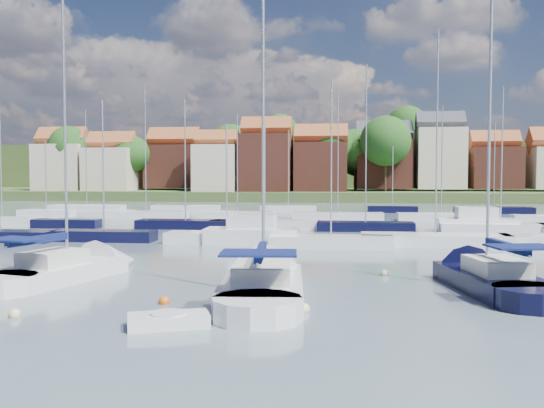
# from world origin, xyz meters

# --- Properties ---
(ground) EXTENTS (260.00, 260.00, 0.00)m
(ground) POSITION_xyz_m (0.00, 40.00, 0.00)
(ground) COLOR #475661
(ground) RESTS_ON ground
(sailboat_left) EXTENTS (5.87, 11.60, 15.26)m
(sailboat_left) POSITION_xyz_m (-12.08, 4.99, 0.36)
(sailboat_left) COLOR silver
(sailboat_left) RESTS_ON ground
(sailboat_centre) EXTENTS (4.48, 12.99, 17.26)m
(sailboat_centre) POSITION_xyz_m (-2.01, 2.55, 0.35)
(sailboat_centre) COLOR silver
(sailboat_centre) RESTS_ON ground
(sailboat_navy) EXTENTS (5.09, 11.73, 15.76)m
(sailboat_navy) POSITION_xyz_m (8.02, 4.97, 0.36)
(sailboat_navy) COLOR black
(sailboat_navy) RESTS_ON ground
(tender) EXTENTS (3.07, 2.20, 0.60)m
(tender) POSITION_xyz_m (-4.44, -4.49, 0.23)
(tender) COLOR silver
(tender) RESTS_ON ground
(buoy_b) EXTENTS (0.46, 0.46, 0.46)m
(buoy_b) POSITION_xyz_m (-10.54, -3.79, 0.00)
(buoy_b) COLOR beige
(buoy_b) RESTS_ON ground
(buoy_c) EXTENTS (0.45, 0.45, 0.45)m
(buoy_c) POSITION_xyz_m (-5.70, -0.88, 0.00)
(buoy_c) COLOR #D85914
(buoy_c) RESTS_ON ground
(buoy_d) EXTENTS (0.44, 0.44, 0.44)m
(buoy_d) POSITION_xyz_m (0.09, -1.54, 0.00)
(buoy_d) COLOR beige
(buoy_d) RESTS_ON ground
(buoy_e) EXTENTS (0.46, 0.46, 0.46)m
(buoy_e) POSITION_xyz_m (3.72, 7.22, 0.00)
(buoy_e) COLOR beige
(buoy_e) RESTS_ON ground
(buoy_f) EXTENTS (0.51, 0.51, 0.51)m
(buoy_f) POSITION_xyz_m (9.02, -0.53, 0.00)
(buoy_f) COLOR beige
(buoy_f) RESTS_ON ground
(marina_field) EXTENTS (79.62, 41.41, 15.93)m
(marina_field) POSITION_xyz_m (1.91, 35.15, 0.43)
(marina_field) COLOR silver
(marina_field) RESTS_ON ground
(far_shore_town) EXTENTS (212.46, 90.00, 22.27)m
(far_shore_town) POSITION_xyz_m (2.23, 132.67, 4.61)
(far_shore_town) COLOR #46562B
(far_shore_town) RESTS_ON ground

